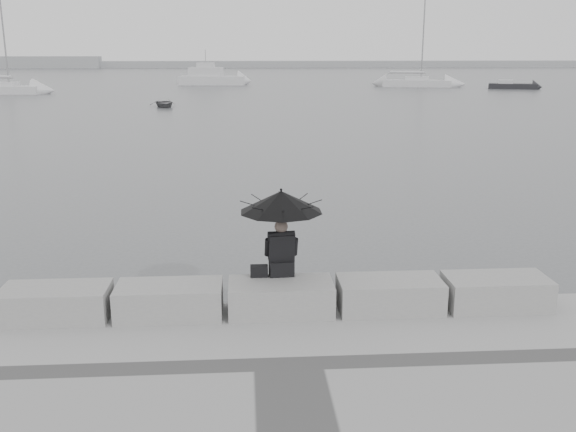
{
  "coord_description": "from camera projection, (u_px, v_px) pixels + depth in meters",
  "views": [
    {
      "loc": [
        -0.51,
        -9.67,
        4.46
      ],
      "look_at": [
        0.34,
        3.0,
        1.15
      ],
      "focal_mm": 40.0,
      "sensor_mm": 36.0,
      "label": 1
    }
  ],
  "objects": [
    {
      "name": "stone_block_far_left",
      "position": [
        56.0,
        303.0,
        9.65
      ],
      "size": [
        1.6,
        0.8,
        0.5
      ],
      "primitive_type": "cube",
      "color": "gray",
      "rests_on": "promenade"
    },
    {
      "name": "stone_block_far_right",
      "position": [
        496.0,
        292.0,
        10.09
      ],
      "size": [
        1.6,
        0.8,
        0.5
      ],
      "primitive_type": "cube",
      "color": "gray",
      "rests_on": "promenade"
    },
    {
      "name": "stone_block_centre",
      "position": [
        281.0,
        298.0,
        9.87
      ],
      "size": [
        1.6,
        0.8,
        0.5
      ],
      "primitive_type": "cube",
      "color": "gray",
      "rests_on": "promenade"
    },
    {
      "name": "motor_cruiser",
      "position": [
        213.0,
        78.0,
        82.61
      ],
      "size": [
        8.75,
        3.95,
        4.5
      ],
      "rotation": [
        0.0,
        0.0,
        -0.14
      ],
      "color": "silver",
      "rests_on": "ground"
    },
    {
      "name": "stone_block_left",
      "position": [
        169.0,
        300.0,
        9.76
      ],
      "size": [
        1.6,
        0.8,
        0.5
      ],
      "primitive_type": "cube",
      "color": "gray",
      "rests_on": "promenade"
    },
    {
      "name": "bag",
      "position": [
        259.0,
        271.0,
        10.04
      ],
      "size": [
        0.27,
        0.16,
        0.18
      ],
      "primitive_type": "cube",
      "color": "black",
      "rests_on": "stone_block_centre"
    },
    {
      "name": "sailboat_right",
      "position": [
        417.0,
        82.0,
        78.47
      ],
      "size": [
        8.51,
        4.53,
        12.9
      ],
      "rotation": [
        0.0,
        0.0,
        -0.28
      ],
      "color": "silver",
      "rests_on": "ground"
    },
    {
      "name": "stone_block_right",
      "position": [
        390.0,
        295.0,
        9.98
      ],
      "size": [
        1.6,
        0.8,
        0.5
      ],
      "primitive_type": "cube",
      "color": "gray",
      "rests_on": "promenade"
    },
    {
      "name": "distant_landmass",
      "position": [
        213.0,
        64.0,
        158.9
      ],
      "size": [
        180.0,
        8.0,
        2.8
      ],
      "color": "gray",
      "rests_on": "ground"
    },
    {
      "name": "small_motorboat",
      "position": [
        513.0,
        86.0,
        74.11
      ],
      "size": [
        5.59,
        3.4,
        1.1
      ],
      "rotation": [
        0.0,
        0.0,
        -0.36
      ],
      "color": "black",
      "rests_on": "ground"
    },
    {
      "name": "sailboat_left",
      "position": [
        5.0,
        89.0,
        65.64
      ],
      "size": [
        7.22,
        2.81,
        12.9
      ],
      "rotation": [
        0.0,
        0.0,
        -0.06
      ],
      "color": "silver",
      "rests_on": "ground"
    },
    {
      "name": "ground",
      "position": [
        279.0,
        330.0,
        10.49
      ],
      "size": [
        360.0,
        360.0,
        0.0
      ],
      "primitive_type": "plane",
      "color": "#4A4D50",
      "rests_on": "ground"
    },
    {
      "name": "seated_person",
      "position": [
        281.0,
        211.0,
        9.9
      ],
      "size": [
        1.3,
        1.3,
        1.39
      ],
      "rotation": [
        0.0,
        0.0,
        0.08
      ],
      "color": "black",
      "rests_on": "stone_block_centre"
    },
    {
      "name": "dinghy",
      "position": [
        164.0,
        104.0,
        50.92
      ],
      "size": [
        3.34,
        2.05,
        0.53
      ],
      "primitive_type": "imported",
      "rotation": [
        0.0,
        0.0,
        0.25
      ],
      "color": "slate",
      "rests_on": "ground"
    }
  ]
}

